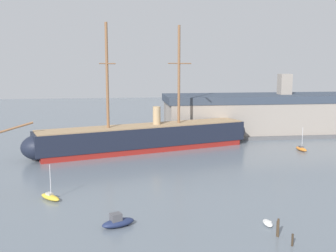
% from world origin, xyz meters
% --- Properties ---
extents(tall_ship, '(57.61, 22.41, 28.52)m').
position_xyz_m(tall_ship, '(-3.70, 57.78, 3.06)').
color(tall_ship, maroon).
rests_on(tall_ship, ground).
extents(motorboat_foreground_left, '(4.57, 3.26, 1.77)m').
position_xyz_m(motorboat_foreground_left, '(-10.40, 13.80, 0.62)').
color(motorboat_foreground_left, '#1E284C').
rests_on(motorboat_foreground_left, ground).
extents(dinghy_foreground_right, '(1.13, 2.40, 0.56)m').
position_xyz_m(dinghy_foreground_right, '(8.16, 11.85, 0.28)').
color(dinghy_foreground_right, silver).
rests_on(dinghy_foreground_right, ground).
extents(sailboat_mid_left, '(3.72, 3.88, 5.39)m').
position_xyz_m(sailboat_mid_left, '(-20.20, 25.25, 0.45)').
color(sailboat_mid_left, gold).
rests_on(sailboat_mid_left, ground).
extents(sailboat_far_right, '(1.58, 4.34, 5.54)m').
position_xyz_m(sailboat_far_right, '(31.87, 52.79, 0.47)').
color(sailboat_far_right, orange).
rests_on(sailboat_far_right, ground).
extents(dinghy_distant_centre, '(0.97, 2.14, 0.50)m').
position_xyz_m(dinghy_distant_centre, '(3.69, 64.60, 0.25)').
color(dinghy_distant_centre, silver).
rests_on(dinghy_distant_centre, ground).
extents(mooring_piling_nearest, '(0.24, 0.24, 1.41)m').
position_xyz_m(mooring_piling_nearest, '(8.70, 5.86, 0.70)').
color(mooring_piling_nearest, '#382B1E').
rests_on(mooring_piling_nearest, ground).
extents(mooring_piling_left_pair, '(0.25, 0.25, 2.21)m').
position_xyz_m(mooring_piling_left_pair, '(8.07, 8.38, 1.10)').
color(mooring_piling_left_pair, '#423323').
rests_on(mooring_piling_left_pair, ground).
extents(mooring_piling_right_pair, '(0.24, 0.24, 1.87)m').
position_xyz_m(mooring_piling_right_pair, '(8.04, 8.55, 0.93)').
color(mooring_piling_right_pair, '#423323').
rests_on(mooring_piling_right_pair, ground).
extents(dockside_warehouse_right, '(61.35, 18.73, 16.86)m').
position_xyz_m(dockside_warehouse_right, '(31.71, 75.39, 5.55)').
color(dockside_warehouse_right, '#565659').
rests_on(dockside_warehouse_right, ground).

